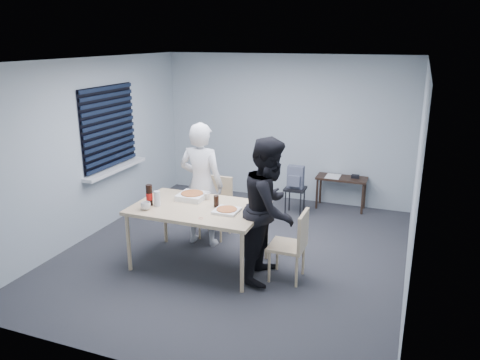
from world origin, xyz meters
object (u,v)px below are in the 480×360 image
at_px(person_black, 270,209).
at_px(side_table, 342,182).
at_px(stool, 295,194).
at_px(dining_table, 199,211).
at_px(chair_right, 294,241).
at_px(soda_bottle, 149,195).
at_px(chair_far, 217,202).
at_px(backpack, 295,177).
at_px(mug_b, 207,196).
at_px(person_white, 202,185).
at_px(mug_a, 146,206).

xyz_separation_m(person_black, side_table, (0.45, 2.74, -0.40)).
bearing_deg(stool, side_table, 39.04).
height_order(dining_table, chair_right, chair_right).
relative_size(side_table, soda_bottle, 3.14).
bearing_deg(chair_far, dining_table, -79.62).
bearing_deg(backpack, person_black, -91.71).
xyz_separation_m(side_table, stool, (-0.68, -0.55, -0.13)).
xyz_separation_m(stool, backpack, (0.00, -0.01, 0.29)).
height_order(chair_far, chair_right, same).
height_order(dining_table, stool, dining_table).
xyz_separation_m(side_table, mug_b, (-1.40, -2.47, 0.36)).
relative_size(chair_far, soda_bottle, 3.28).
xyz_separation_m(person_white, mug_a, (-0.32, -0.95, -0.03)).
xyz_separation_m(chair_far, side_table, (1.56, 1.78, -0.02)).
relative_size(chair_far, person_black, 0.50).
bearing_deg(side_table, person_white, -127.40).
xyz_separation_m(mug_a, mug_b, (0.55, 0.63, -0.00)).
distance_m(chair_right, mug_b, 1.34).
bearing_deg(person_white, backpack, -121.27).
height_order(side_table, soda_bottle, soda_bottle).
height_order(person_black, backpack, person_black).
height_order(chair_far, mug_b, mug_b).
bearing_deg(side_table, dining_table, -116.55).
bearing_deg(chair_right, backpack, 104.05).
bearing_deg(mug_a, chair_right, 11.44).
distance_m(person_black, soda_bottle, 1.56).
relative_size(side_table, mug_b, 8.53).
xyz_separation_m(person_white, soda_bottle, (-0.36, -0.80, 0.05)).
distance_m(side_table, mug_b, 2.86).
relative_size(chair_far, mug_b, 8.90).
xyz_separation_m(mug_a, soda_bottle, (-0.04, 0.16, 0.08)).
bearing_deg(side_table, soda_bottle, -124.17).
xyz_separation_m(person_black, stool, (-0.23, 2.19, -0.53)).
bearing_deg(soda_bottle, chair_right, 6.43).
relative_size(person_black, side_table, 2.07).
relative_size(chair_far, person_white, 0.50).
relative_size(chair_right, person_black, 0.50).
bearing_deg(person_white, dining_table, 111.86).
bearing_deg(chair_far, backpack, 54.05).
bearing_deg(backpack, side_table, 31.91).
xyz_separation_m(dining_table, backpack, (0.71, 2.21, -0.10)).
distance_m(chair_far, mug_b, 0.78).
bearing_deg(soda_bottle, mug_b, 38.32).
bearing_deg(person_white, mug_a, 71.60).
distance_m(dining_table, soda_bottle, 0.66).
bearing_deg(chair_right, side_table, 87.19).
bearing_deg(person_white, stool, -121.09).
relative_size(chair_right, backpack, 2.38).
xyz_separation_m(chair_right, person_black, (-0.31, -0.01, 0.37)).
distance_m(chair_far, stool, 1.53).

